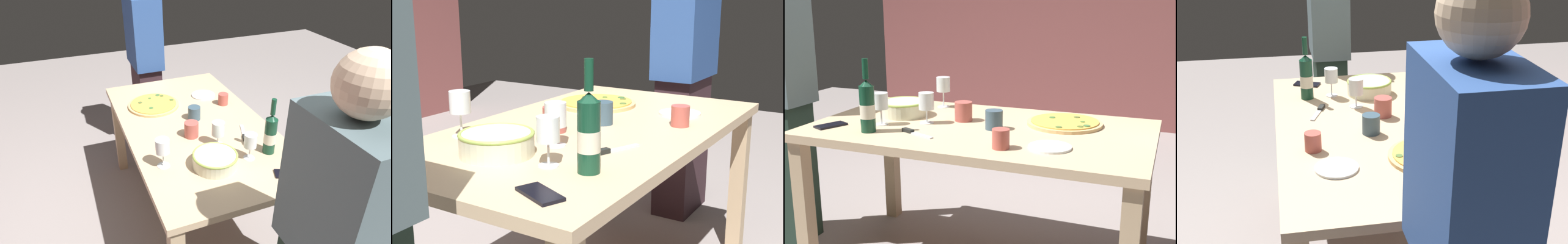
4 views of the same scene
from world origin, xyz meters
The scene contains 13 objects.
dining_table centered at (0.00, 0.00, 0.66)m, with size 1.60×0.90×0.75m.
pizza centered at (0.37, 0.18, 0.76)m, with size 0.36×0.36×0.02m.
serving_bowl centered at (-0.45, 0.07, 0.79)m, with size 0.25×0.25×0.08m.
wine_bottle centered at (-0.44, -0.27, 0.87)m, with size 0.07×0.07×0.34m.
wine_glass_near_pizza centered at (-0.46, -0.14, 0.86)m, with size 0.07×0.07×0.16m.
wine_glass_by_bottle centered at (-0.27, -0.04, 0.86)m, with size 0.07×0.07×0.15m.
wine_glass_far_left centered at (-0.35, 0.33, 0.87)m, with size 0.08×0.08×0.17m.
cup_amber centered at (-0.12, 0.07, 0.80)m, with size 0.09×0.09×0.10m, color #B1534A.
cup_ceramic centered at (0.08, -0.02, 0.80)m, with size 0.08×0.08×0.09m, color #385060.
cup_spare centered at (0.21, -0.30, 0.79)m, with size 0.07×0.07×0.08m, color #B55046.
side_plate centered at (0.39, -0.22, 0.76)m, with size 0.18×0.18×0.01m, color white.
cell_phone centered at (-0.66, -0.26, 0.76)m, with size 0.07×0.14×0.01m, color black.
pizza_knife centered at (-0.23, -0.23, 0.76)m, with size 0.19×0.09×0.02m.
Camera 3 is at (0.85, -2.15, 1.36)m, focal length 46.14 mm.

